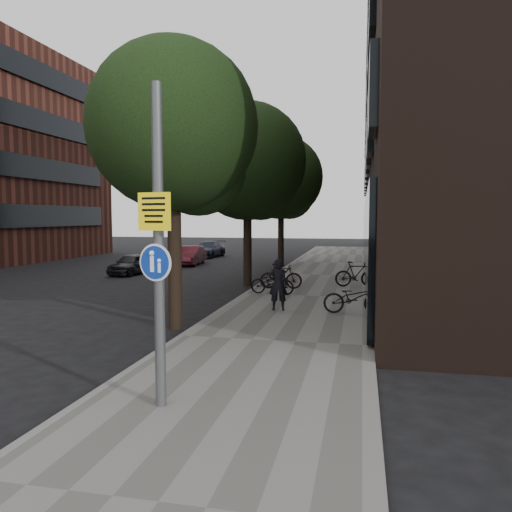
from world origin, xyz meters
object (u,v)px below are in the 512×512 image
(signpost, at_px, (159,246))
(pedestrian, at_px, (278,284))
(parked_car_near, at_px, (131,264))
(parked_bike_facade_near, at_px, (354,298))

(signpost, height_order, pedestrian, signpost)
(pedestrian, distance_m, parked_car_near, 12.63)
(parked_car_near, bearing_deg, signpost, -57.92)
(signpost, bearing_deg, parked_bike_facade_near, 83.32)
(signpost, distance_m, parked_car_near, 18.91)
(parked_bike_facade_near, bearing_deg, pedestrian, 81.73)
(signpost, xyz_separation_m, pedestrian, (0.46, 7.95, -1.62))
(parked_bike_facade_near, height_order, parked_car_near, parked_car_near)
(signpost, xyz_separation_m, parked_bike_facade_near, (2.73, 7.91, -1.95))
(signpost, distance_m, pedestrian, 8.13)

